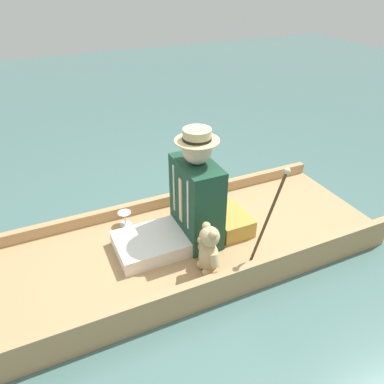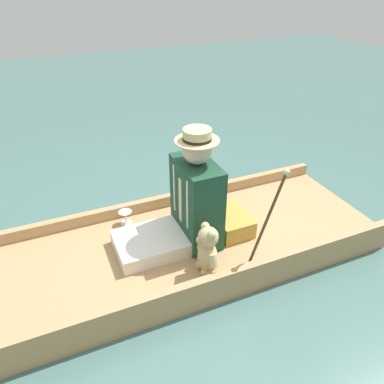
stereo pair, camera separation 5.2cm
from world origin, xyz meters
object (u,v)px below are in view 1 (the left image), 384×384
object	(u,v)px
walking_cane	(271,211)
seated_person	(187,205)
teddy_bear	(209,251)
wine_glass	(125,216)

from	to	relation	value
walking_cane	seated_person	bearing A→B (deg)	40.75
teddy_bear	wine_glass	distance (m)	0.85
seated_person	wine_glass	world-z (taller)	seated_person
teddy_bear	wine_glass	xyz separation A→B (m)	(0.76, 0.37, -0.09)
seated_person	walking_cane	world-z (taller)	seated_person
wine_glass	walking_cane	distance (m)	1.20
wine_glass	walking_cane	bearing A→B (deg)	-137.55
wine_glass	walking_cane	size ratio (longest dim) A/B	0.16
wine_glass	walking_cane	world-z (taller)	walking_cane
teddy_bear	walking_cane	xyz separation A→B (m)	(-0.09, -0.40, 0.26)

